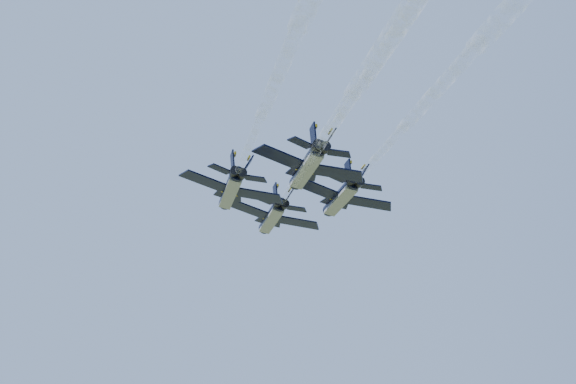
# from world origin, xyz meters

# --- Properties ---
(jet_lead) EXTENTS (14.28, 19.59, 5.01)m
(jet_lead) POSITION_xyz_m (-6.26, 14.49, 94.25)
(jet_lead) COLOR black
(jet_left) EXTENTS (14.28, 19.59, 5.01)m
(jet_left) POSITION_xyz_m (-10.76, 1.77, 94.25)
(jet_left) COLOR black
(jet_right) EXTENTS (14.28, 19.59, 5.01)m
(jet_right) POSITION_xyz_m (4.58, 6.22, 94.25)
(jet_right) COLOR black
(jet_slot) EXTENTS (14.28, 19.59, 5.01)m
(jet_slot) POSITION_xyz_m (0.43, -6.00, 94.25)
(jet_slot) COLOR black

